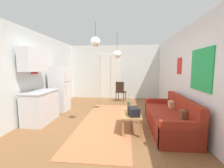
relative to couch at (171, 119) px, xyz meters
name	(u,v)px	position (x,y,z in m)	size (l,w,h in m)	color
ground_plane	(102,130)	(-1.73, -0.10, -0.32)	(4.97, 8.25, 0.10)	brown
wall_back	(114,72)	(-1.74, 3.78, 1.04)	(4.57, 0.13, 2.65)	silver
wall_right	(197,77)	(0.51, -0.10, 1.06)	(0.12, 7.85, 2.65)	silver
wall_left	(18,76)	(-3.96, -0.10, 1.05)	(0.12, 7.85, 2.65)	silver
area_rug	(106,122)	(-1.68, 0.33, -0.27)	(1.38, 3.76, 0.01)	#B26B42
couch	(171,119)	(0.00, 0.00, 0.00)	(0.84, 2.09, 0.82)	maroon
coffee_table	(131,115)	(-0.99, -0.09, 0.10)	(0.47, 0.93, 0.43)	#A87542
bamboo_vase	(129,106)	(-1.05, 0.02, 0.29)	(0.07, 0.07, 0.48)	#47704C
handbag	(134,111)	(-0.94, -0.31, 0.26)	(0.29, 0.38, 0.32)	black
refrigerator	(60,89)	(-3.50, 1.33, 0.52)	(0.59, 0.60, 1.58)	white
kitchen_counter	(39,95)	(-3.57, 0.18, 0.52)	(0.60, 1.09, 2.07)	silver
accent_chair	(120,91)	(-1.39, 3.02, 0.23)	(0.51, 0.50, 0.91)	black
pendant_lamp_near	(95,42)	(-1.87, -0.12, 1.90)	(0.23, 0.23, 0.60)	black
pendant_lamp_far	(117,54)	(-1.43, 1.18, 1.71)	(0.26, 0.26, 0.80)	black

